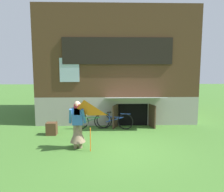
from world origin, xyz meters
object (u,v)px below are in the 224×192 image
at_px(kite, 84,113).
at_px(bicycle_blue, 115,121).
at_px(bicycle_green, 91,121).
at_px(wooden_crate, 52,129).
at_px(person, 78,129).

relative_size(kite, bicycle_blue, 1.01).
bearing_deg(bicycle_green, bicycle_blue, -4.50).
distance_m(kite, bicycle_green, 3.02).
relative_size(bicycle_green, wooden_crate, 3.24).
bearing_deg(bicycle_green, kite, -94.29).
bearing_deg(wooden_crate, bicycle_blue, 16.88).
bearing_deg(person, bicycle_blue, 71.89).
bearing_deg(person, kite, -48.79).
height_order(bicycle_blue, wooden_crate, bicycle_blue).
bearing_deg(wooden_crate, bicycle_green, 27.10).
height_order(person, wooden_crate, person).
height_order(kite, bicycle_green, kite).
xyz_separation_m(bicycle_blue, bicycle_green, (-1.05, 0.01, -0.01)).
bearing_deg(bicycle_blue, person, -106.50).
bearing_deg(bicycle_blue, bicycle_green, -167.09).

